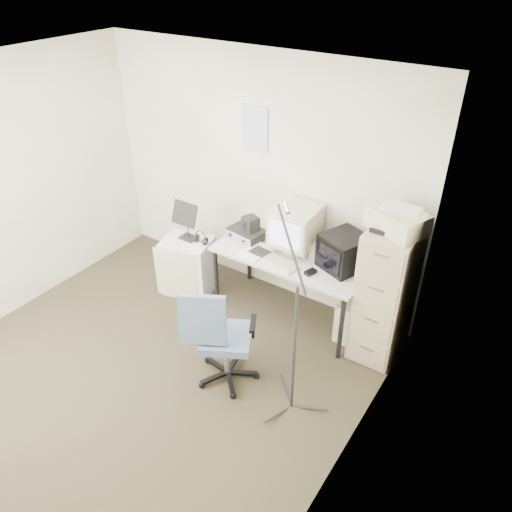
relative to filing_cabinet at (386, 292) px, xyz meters
The scene contains 22 objects.
floor 2.26m from the filing_cabinet, 136.87° to the right, with size 3.60×3.60×0.01m, color #2F2A18.
ceiling 2.85m from the filing_cabinet, 136.87° to the right, with size 3.60×3.60×0.01m, color white.
wall_back 1.72m from the filing_cabinet, 168.55° to the left, with size 3.60×0.02×2.50m, color white.
wall_right 1.61m from the filing_cabinet, 81.54° to the right, with size 0.02×3.60×2.50m, color white.
wall_calendar 1.97m from the filing_cabinet, 169.10° to the left, with size 0.30×0.02×0.44m, color white.
filing_cabinet is the anchor object (origin of this frame).
printer 0.74m from the filing_cabinet, 90.00° to the right, with size 0.45×0.31×0.17m, color beige.
desk 0.99m from the filing_cabinet, behind, with size 1.50×0.70×0.73m, color beige.
crt_monitor 1.02m from the filing_cabinet, behind, with size 0.41×0.43×0.45m, color beige.
crt_tv 0.52m from the filing_cabinet, behind, with size 0.36×0.38×0.32m, color black.
desk_speaker 0.76m from the filing_cabinet, behind, with size 0.08×0.08×0.15m, color #C0B794.
keyboard 1.02m from the filing_cabinet, 166.81° to the right, with size 0.44×0.16×0.02m, color beige.
mouse 0.69m from the filing_cabinet, 161.26° to the right, with size 0.06×0.11×0.03m, color black.
radio_receiver 1.49m from the filing_cabinet, behind, with size 0.35×0.25×0.10m, color black.
radio_speaker 1.47m from the filing_cabinet, behind, with size 0.14×0.13×0.14m, color black.
papers 1.26m from the filing_cabinet, behind, with size 0.22×0.30×0.02m, color white.
pc_tower 0.53m from the filing_cabinet, 167.98° to the left, with size 0.20×0.45×0.42m, color beige.
office_chair 1.46m from the filing_cabinet, 131.45° to the right, with size 0.55×0.55×0.95m, color #485C78.
side_cart 2.13m from the filing_cabinet, behind, with size 0.50×0.40×0.62m, color silver.
music_stand 2.11m from the filing_cabinet, behind, with size 0.29×0.16×0.43m, color black.
headphones 1.94m from the filing_cabinet, behind, with size 0.15×0.15×0.03m, color black.
mic_stand 1.12m from the filing_cabinet, 106.97° to the right, with size 0.02×0.02×1.60m, color black.
Camera 1 is at (2.57, -2.10, 3.30)m, focal length 35.00 mm.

